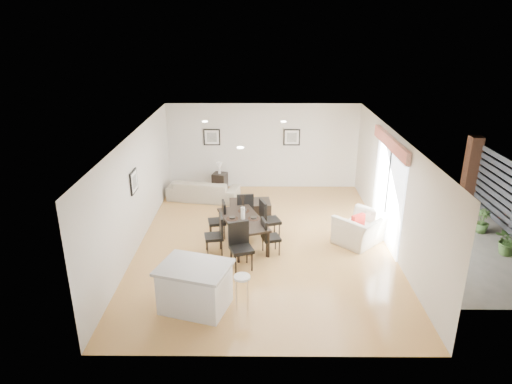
{
  "coord_description": "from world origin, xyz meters",
  "views": [
    {
      "loc": [
        -0.12,
        -9.95,
        5.11
      ],
      "look_at": [
        -0.19,
        0.4,
        1.17
      ],
      "focal_mm": 32.0,
      "sensor_mm": 36.0,
      "label": 1
    }
  ],
  "objects_px": {
    "dining_chair_wfar": "(220,218)",
    "dining_chair_enear": "(268,234)",
    "dining_chair_foot": "(245,208)",
    "dining_chair_efar": "(267,217)",
    "dining_table": "(243,221)",
    "side_table": "(220,182)",
    "bar_stool": "(242,281)",
    "kitchen_island": "(195,287)",
    "armchair": "(361,229)",
    "coffee_table": "(250,209)",
    "dining_chair_wnear": "(217,233)",
    "dining_chair_head": "(240,243)",
    "sofa": "(203,190)"
  },
  "relations": [
    {
      "from": "armchair",
      "to": "dining_chair_foot",
      "type": "xyz_separation_m",
      "value": [
        -2.83,
        0.88,
        0.16
      ]
    },
    {
      "from": "dining_chair_wnear",
      "to": "dining_chair_efar",
      "type": "distance_m",
      "value": 1.4
    },
    {
      "from": "side_table",
      "to": "bar_stool",
      "type": "distance_m",
      "value": 6.43
    },
    {
      "from": "dining_chair_wnear",
      "to": "side_table",
      "type": "height_order",
      "value": "dining_chair_wnear"
    },
    {
      "from": "dining_chair_enear",
      "to": "coffee_table",
      "type": "bearing_deg",
      "value": -2.65
    },
    {
      "from": "side_table",
      "to": "dining_chair_head",
      "type": "bearing_deg",
      "value": -80.13
    },
    {
      "from": "side_table",
      "to": "dining_chair_efar",
      "type": "bearing_deg",
      "value": -67.04
    },
    {
      "from": "side_table",
      "to": "dining_chair_foot",
      "type": "bearing_deg",
      "value": -72.43
    },
    {
      "from": "sofa",
      "to": "dining_chair_foot",
      "type": "bearing_deg",
      "value": 134.72
    },
    {
      "from": "dining_chair_wfar",
      "to": "dining_chair_wnear",
      "type": "bearing_deg",
      "value": -11.26
    },
    {
      "from": "dining_chair_wnear",
      "to": "kitchen_island",
      "type": "xyz_separation_m",
      "value": [
        -0.23,
        -2.16,
        -0.07
      ]
    },
    {
      "from": "dining_chair_wnear",
      "to": "dining_chair_head",
      "type": "bearing_deg",
      "value": 30.89
    },
    {
      "from": "sofa",
      "to": "dining_chair_head",
      "type": "relative_size",
      "value": 2.02
    },
    {
      "from": "dining_chair_efar",
      "to": "dining_chair_foot",
      "type": "relative_size",
      "value": 1.05
    },
    {
      "from": "armchair",
      "to": "dining_chair_enear",
      "type": "relative_size",
      "value": 1.29
    },
    {
      "from": "dining_chair_wfar",
      "to": "dining_chair_foot",
      "type": "xyz_separation_m",
      "value": [
        0.59,
        0.59,
        0.01
      ]
    },
    {
      "from": "dining_chair_wnear",
      "to": "kitchen_island",
      "type": "relative_size",
      "value": 0.62
    },
    {
      "from": "sofa",
      "to": "side_table",
      "type": "xyz_separation_m",
      "value": [
        0.43,
        0.84,
        -0.03
      ]
    },
    {
      "from": "coffee_table",
      "to": "kitchen_island",
      "type": "height_order",
      "value": "kitchen_island"
    },
    {
      "from": "sofa",
      "to": "dining_chair_enear",
      "type": "distance_m",
      "value": 3.88
    },
    {
      "from": "dining_chair_wnear",
      "to": "dining_chair_efar",
      "type": "bearing_deg",
      "value": 113.12
    },
    {
      "from": "dining_chair_foot",
      "to": "coffee_table",
      "type": "xyz_separation_m",
      "value": [
        0.12,
        0.66,
        -0.31
      ]
    },
    {
      "from": "dining_chair_foot",
      "to": "bar_stool",
      "type": "distance_m",
      "value": 3.58
    },
    {
      "from": "side_table",
      "to": "kitchen_island",
      "type": "xyz_separation_m",
      "value": [
        0.06,
        -6.35,
        0.18
      ]
    },
    {
      "from": "dining_chair_head",
      "to": "dining_chair_efar",
      "type": "bearing_deg",
      "value": 47.7
    },
    {
      "from": "dining_chair_efar",
      "to": "dining_table",
      "type": "bearing_deg",
      "value": 105.71
    },
    {
      "from": "dining_table",
      "to": "kitchen_island",
      "type": "relative_size",
      "value": 1.22
    },
    {
      "from": "dining_chair_wfar",
      "to": "dining_chair_foot",
      "type": "distance_m",
      "value": 0.84
    },
    {
      "from": "kitchen_island",
      "to": "sofa",
      "type": "bearing_deg",
      "value": 111.93
    },
    {
      "from": "coffee_table",
      "to": "kitchen_island",
      "type": "xyz_separation_m",
      "value": [
        -0.94,
        -4.24,
        0.23
      ]
    },
    {
      "from": "dining_chair_head",
      "to": "kitchen_island",
      "type": "bearing_deg",
      "value": -135.78
    },
    {
      "from": "dining_chair_wnear",
      "to": "dining_chair_wfar",
      "type": "xyz_separation_m",
      "value": [
        0.0,
        0.83,
        0.0
      ]
    },
    {
      "from": "dining_chair_wnear",
      "to": "coffee_table",
      "type": "bearing_deg",
      "value": 150.17
    },
    {
      "from": "armchair",
      "to": "dining_chair_efar",
      "type": "height_order",
      "value": "dining_chair_efar"
    },
    {
      "from": "kitchen_island",
      "to": "bar_stool",
      "type": "bearing_deg",
      "value": 16.93
    },
    {
      "from": "kitchen_island",
      "to": "bar_stool",
      "type": "relative_size",
      "value": 2.21
    },
    {
      "from": "sofa",
      "to": "dining_chair_wfar",
      "type": "bearing_deg",
      "value": 116.45
    },
    {
      "from": "dining_chair_efar",
      "to": "dining_chair_foot",
      "type": "height_order",
      "value": "dining_chair_efar"
    },
    {
      "from": "dining_chair_enear",
      "to": "dining_chair_head",
      "type": "relative_size",
      "value": 0.85
    },
    {
      "from": "dining_chair_wfar",
      "to": "dining_chair_enear",
      "type": "height_order",
      "value": "dining_chair_wfar"
    },
    {
      "from": "sofa",
      "to": "dining_chair_head",
      "type": "bearing_deg",
      "value": 118.39
    },
    {
      "from": "dining_table",
      "to": "bar_stool",
      "type": "relative_size",
      "value": 2.7
    },
    {
      "from": "dining_chair_head",
      "to": "bar_stool",
      "type": "relative_size",
      "value": 1.52
    },
    {
      "from": "dining_chair_wnear",
      "to": "side_table",
      "type": "distance_m",
      "value": 4.21
    },
    {
      "from": "dining_table",
      "to": "bar_stool",
      "type": "xyz_separation_m",
      "value": [
        0.07,
        -2.56,
        -0.03
      ]
    },
    {
      "from": "dining_chair_foot",
      "to": "side_table",
      "type": "height_order",
      "value": "dining_chair_foot"
    },
    {
      "from": "armchair",
      "to": "coffee_table",
      "type": "relative_size",
      "value": 1.02
    },
    {
      "from": "dining_chair_wnear",
      "to": "dining_chair_foot",
      "type": "height_order",
      "value": "dining_chair_foot"
    },
    {
      "from": "dining_chair_wfar",
      "to": "bar_stool",
      "type": "distance_m",
      "value": 3.06
    },
    {
      "from": "dining_table",
      "to": "dining_chair_wfar",
      "type": "height_order",
      "value": "dining_chair_wfar"
    }
  ]
}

